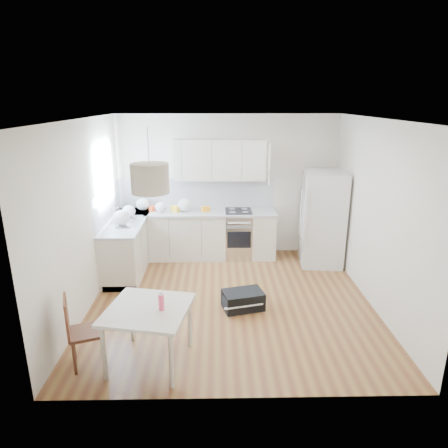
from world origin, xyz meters
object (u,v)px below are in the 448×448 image
dining_table (148,314)px  gym_bag (243,300)px  dining_chair (86,330)px  refrigerator (323,218)px

dining_table → gym_bag: size_ratio=1.83×
dining_chair → gym_bag: bearing=13.6°
dining_table → gym_bag: dining_table is taller
dining_chair → gym_bag: (1.88, 1.25, -0.31)m
dining_table → gym_bag: 1.77m
dining_table → gym_bag: bearing=57.9°
dining_table → refrigerator: bearing=58.4°
refrigerator → gym_bag: 2.46m
dining_table → dining_chair: bearing=-167.6°
dining_table → gym_bag: (1.16, 1.24, -0.50)m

